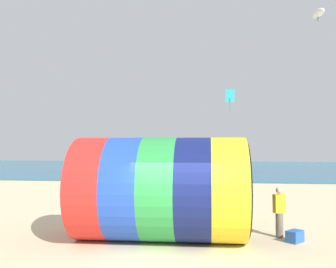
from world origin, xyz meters
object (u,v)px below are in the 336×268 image
Objects in this scene: kite_white_parafoil at (318,13)px; cooler_box at (295,236)px; giant_inflatable_tube at (161,189)px; kite_cyan_diamond at (230,96)px; kite_handler at (279,212)px.

kite_white_parafoil is 11.47m from cooler_box.
giant_inflatable_tube is 4.37m from cooler_box.
kite_white_parafoil reaches higher than giant_inflatable_tube.
cooler_box is at bearing -111.52° from kite_white_parafoil.
kite_white_parafoil is at bearing 68.48° from cooler_box.
giant_inflatable_tube is 12.19m from kite_white_parafoil.
kite_white_parafoil is 8.59m from kite_cyan_diamond.
kite_cyan_diamond is 2.88× the size of cooler_box.
kite_cyan_diamond is at bearing 78.51° from giant_inflatable_tube.
giant_inflatable_tube is 10.32× the size of cooler_box.
kite_white_parafoil reaches higher than cooler_box.
kite_cyan_diamond is (2.80, 13.78, 4.72)m from giant_inflatable_tube.
cooler_box is (0.36, -0.56, -0.65)m from kite_handler.
giant_inflatable_tube is 3.59× the size of kite_cyan_diamond.
kite_handler is (3.76, 0.82, -0.79)m from giant_inflatable_tube.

